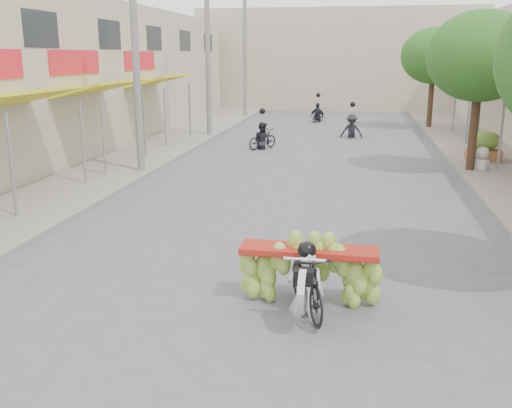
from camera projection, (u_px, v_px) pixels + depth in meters
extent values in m
plane|color=#58585D|center=(205.00, 393.00, 6.68)|extent=(120.00, 120.00, 0.00)
cube|color=gray|center=(131.00, 155.00, 22.14)|extent=(4.00, 60.00, 0.12)
cube|color=gray|center=(512.00, 167.00, 19.78)|extent=(4.00, 60.00, 0.12)
cube|color=gold|center=(17.00, 98.00, 14.81)|extent=(1.77, 4.00, 0.53)
cylinder|color=slate|center=(12.00, 168.00, 13.33)|extent=(0.08, 0.08, 2.55)
cylinder|color=slate|center=(83.00, 145.00, 16.76)|extent=(0.08, 0.08, 2.55)
cube|color=gold|center=(101.00, 88.00, 19.57)|extent=(1.77, 4.00, 0.53)
cylinder|color=slate|center=(104.00, 138.00, 18.09)|extent=(0.08, 0.08, 2.55)
cylinder|color=slate|center=(144.00, 125.00, 21.52)|extent=(0.08, 0.08, 2.55)
cube|color=red|center=(75.00, 62.00, 19.50)|extent=(0.10, 3.50, 0.80)
cube|color=gold|center=(159.00, 80.00, 25.28)|extent=(1.77, 4.00, 0.53)
cylinder|color=slate|center=(165.00, 118.00, 23.80)|extent=(0.08, 0.08, 2.55)
cylinder|color=slate|center=(190.00, 110.00, 27.23)|extent=(0.08, 0.08, 2.55)
cube|color=red|center=(140.00, 60.00, 25.22)|extent=(0.10, 3.50, 0.80)
cube|color=#1E2328|center=(40.00, 29.00, 17.35)|extent=(0.08, 2.00, 1.10)
cube|color=#1E2328|center=(109.00, 35.00, 22.11)|extent=(0.08, 2.00, 1.10)
cube|color=#1E2328|center=(154.00, 38.00, 26.87)|extent=(0.08, 2.00, 1.10)
cube|color=#1E2328|center=(185.00, 41.00, 31.63)|extent=(0.08, 2.00, 1.10)
cube|color=#1E2328|center=(208.00, 43.00, 36.40)|extent=(0.08, 2.00, 1.10)
cylinder|color=slate|center=(501.00, 135.00, 18.73)|extent=(0.08, 0.08, 2.55)
cylinder|color=slate|center=(478.00, 122.00, 22.35)|extent=(0.08, 0.08, 2.55)
cube|color=#A53016|center=(483.00, 80.00, 25.74)|extent=(1.77, 4.20, 0.53)
cylinder|color=slate|center=(468.00, 117.00, 24.44)|extent=(0.08, 0.08, 2.55)
cylinder|color=slate|center=(454.00, 109.00, 28.06)|extent=(0.08, 0.08, 2.55)
cube|color=#B3A68D|center=(338.00, 60.00, 41.99)|extent=(20.00, 6.00, 7.00)
cylinder|color=slate|center=(135.00, 50.00, 18.01)|extent=(0.24, 0.24, 8.00)
cylinder|color=slate|center=(208.00, 51.00, 26.58)|extent=(0.24, 0.24, 8.00)
cylinder|color=slate|center=(245.00, 52.00, 35.15)|extent=(0.24, 0.24, 8.00)
cylinder|color=#3A2719|center=(474.00, 125.00, 18.70)|extent=(0.28, 0.28, 3.20)
ellipsoid|color=#275C1B|center=(481.00, 56.00, 18.14)|extent=(3.40, 3.40, 2.90)
cylinder|color=#3A2719|center=(431.00, 99.00, 30.13)|extent=(0.28, 0.28, 3.20)
ellipsoid|color=#275C1B|center=(434.00, 56.00, 29.57)|extent=(3.40, 3.40, 2.90)
cube|color=olive|center=(483.00, 153.00, 20.78)|extent=(1.20, 0.80, 0.50)
ellipsoid|color=#669738|center=(485.00, 137.00, 20.64)|extent=(1.20, 0.88, 0.66)
imported|color=black|center=(307.00, 281.00, 8.66)|extent=(1.07, 1.81, 1.03)
cylinder|color=silver|center=(303.00, 291.00, 8.01)|extent=(0.10, 0.66, 0.66)
cube|color=black|center=(304.00, 277.00, 8.06)|extent=(0.28, 0.22, 0.22)
cylinder|color=silver|center=(305.00, 260.00, 8.10)|extent=(0.60, 0.05, 0.05)
cube|color=maroon|center=(309.00, 251.00, 8.90)|extent=(2.15, 0.55, 0.10)
imported|color=silver|center=(307.00, 248.00, 8.47)|extent=(0.55, 0.41, 1.52)
sphere|color=black|center=(308.00, 201.00, 8.26)|extent=(0.28, 0.28, 0.28)
imported|color=silver|center=(483.00, 147.00, 18.90)|extent=(0.85, 0.64, 1.53)
imported|color=black|center=(262.00, 139.00, 23.94)|extent=(1.28, 1.56, 0.84)
imported|color=#222329|center=(262.00, 122.00, 23.76)|extent=(0.93, 0.84, 1.65)
sphere|color=black|center=(262.00, 111.00, 23.64)|extent=(0.26, 0.26, 0.26)
imported|color=black|center=(352.00, 129.00, 27.14)|extent=(0.44, 1.50, 0.88)
imported|color=#222329|center=(352.00, 114.00, 26.96)|extent=(1.06, 0.56, 1.65)
sphere|color=black|center=(353.00, 104.00, 26.85)|extent=(0.26, 0.26, 0.26)
imported|color=black|center=(318.00, 115.00, 33.44)|extent=(0.94, 1.50, 0.79)
imported|color=#222329|center=(318.00, 103.00, 33.25)|extent=(1.09, 0.83, 1.65)
sphere|color=black|center=(318.00, 95.00, 33.14)|extent=(0.26, 0.26, 0.26)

